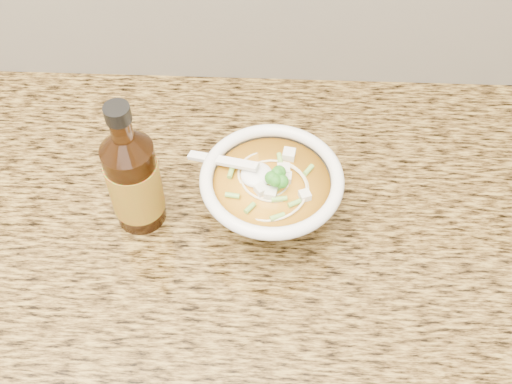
{
  "coord_description": "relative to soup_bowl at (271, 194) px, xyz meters",
  "views": [
    {
      "loc": [
        0.36,
        1.21,
        1.61
      ],
      "look_at": [
        0.34,
        1.71,
        0.95
      ],
      "focal_mm": 45.0,
      "sensor_mm": 36.0,
      "label": 1
    }
  ],
  "objects": [
    {
      "name": "cabinet",
      "position": [
        -0.36,
        -0.04,
        -0.51
      ],
      "size": [
        4.0,
        0.65,
        0.86
      ],
      "primitive_type": "cube",
      "color": "black",
      "rests_on": "ground"
    },
    {
      "name": "soup_bowl",
      "position": [
        0.0,
        0.0,
        0.0
      ],
      "size": [
        0.2,
        0.18,
        0.1
      ],
      "rotation": [
        0.0,
        0.0,
        0.32
      ],
      "color": "white",
      "rests_on": "counter_slab"
    },
    {
      "name": "counter_slab",
      "position": [
        -0.36,
        -0.04,
        -0.06
      ],
      "size": [
        4.0,
        0.68,
        0.04
      ],
      "primitive_type": "cube",
      "color": "olive",
      "rests_on": "cabinet"
    },
    {
      "name": "hot_sauce_bottle",
      "position": [
        -0.17,
        -0.01,
        0.03
      ],
      "size": [
        0.08,
        0.08,
        0.21
      ],
      "rotation": [
        0.0,
        0.0,
        0.13
      ],
      "color": "#341807",
      "rests_on": "counter_slab"
    }
  ]
}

